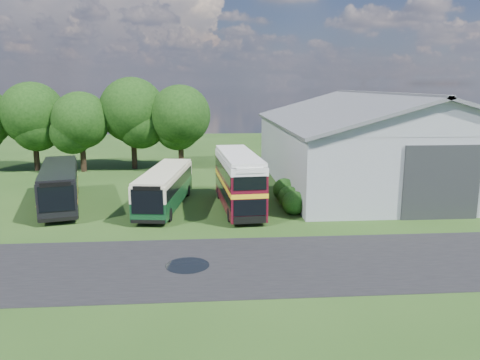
{
  "coord_description": "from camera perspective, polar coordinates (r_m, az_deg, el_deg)",
  "views": [
    {
      "loc": [
        -0.57,
        -25.08,
        8.9
      ],
      "look_at": [
        1.98,
        8.0,
        2.05
      ],
      "focal_mm": 35.0,
      "sensor_mm": 36.0,
      "label": 1
    }
  ],
  "objects": [
    {
      "name": "bus_maroon_double",
      "position": [
        33.56,
        -0.17,
        -0.15
      ],
      "size": [
        3.12,
        9.62,
        4.07
      ],
      "rotation": [
        0.0,
        0.0,
        0.08
      ],
      "color": "black",
      "rests_on": "ground"
    },
    {
      "name": "shrub_back",
      "position": [
        36.71,
        5.41,
        -2.42
      ],
      "size": [
        1.8,
        1.8,
        1.8
      ],
      "primitive_type": "sphere",
      "color": "#194714",
      "rests_on": "ground"
    },
    {
      "name": "shrub_front",
      "position": [
        32.91,
        6.58,
        -4.1
      ],
      "size": [
        1.7,
        1.7,
        1.7
      ],
      "primitive_type": "sphere",
      "color": "#194714",
      "rests_on": "ground"
    },
    {
      "name": "storage_shed",
      "position": [
        44.17,
        16.32,
        5.04
      ],
      "size": [
        18.8,
        24.8,
        8.15
      ],
      "color": "gray",
      "rests_on": "ground"
    },
    {
      "name": "puddle",
      "position": [
        23.82,
        -6.43,
        -10.35
      ],
      "size": [
        2.2,
        2.2,
        0.01
      ],
      "primitive_type": "cylinder",
      "color": "black",
      "rests_on": "ground"
    },
    {
      "name": "tree_mid",
      "position": [
        50.5,
        -13.0,
        8.29
      ],
      "size": [
        6.8,
        6.8,
        9.6
      ],
      "color": "black",
      "rests_on": "ground"
    },
    {
      "name": "ground",
      "position": [
        26.62,
        -2.96,
        -7.89
      ],
      "size": [
        120.0,
        120.0,
        0.0
      ],
      "primitive_type": "plane",
      "color": "#1D3912",
      "rests_on": "ground"
    },
    {
      "name": "tree_left_b",
      "position": [
        50.27,
        -18.85,
        6.88
      ],
      "size": [
        5.78,
        5.78,
        8.16
      ],
      "color": "black",
      "rests_on": "ground"
    },
    {
      "name": "bus_green_single",
      "position": [
        34.47,
        -9.14,
        -0.89
      ],
      "size": [
        3.72,
        10.4,
        2.8
      ],
      "rotation": [
        0.0,
        0.0,
        -0.14
      ],
      "color": "black",
      "rests_on": "ground"
    },
    {
      "name": "shrub_mid",
      "position": [
        34.8,
        5.96,
        -3.22
      ],
      "size": [
        1.6,
        1.6,
        1.6
      ],
      "primitive_type": "sphere",
      "color": "#194714",
      "rests_on": "ground"
    },
    {
      "name": "bus_dark_single",
      "position": [
        36.9,
        -21.13,
        -0.57
      ],
      "size": [
        5.12,
        11.07,
        2.98
      ],
      "rotation": [
        0.0,
        0.0,
        0.25
      ],
      "color": "black",
      "rests_on": "ground"
    },
    {
      "name": "tree_left_a",
      "position": [
        52.64,
        -23.95,
        7.38
      ],
      "size": [
        6.46,
        6.46,
        9.12
      ],
      "color": "black",
      "rests_on": "ground"
    },
    {
      "name": "asphalt_road",
      "position": [
        24.07,
        4.51,
        -10.07
      ],
      "size": [
        60.0,
        8.0,
        0.02
      ],
      "primitive_type": "cube",
      "color": "black",
      "rests_on": "ground"
    },
    {
      "name": "tree_right_a",
      "position": [
        49.04,
        -7.31,
        7.81
      ],
      "size": [
        6.26,
        6.26,
        8.83
      ],
      "color": "black",
      "rests_on": "ground"
    }
  ]
}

